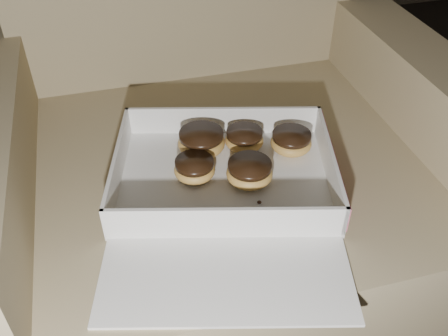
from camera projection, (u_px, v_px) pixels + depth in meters
armchair at (216, 181)px, 1.03m from camera, size 0.90×0.76×0.94m
bakery_box at (226, 190)px, 0.81m from camera, size 0.45×0.49×0.06m
donut_a at (244, 139)px, 0.89m from camera, size 0.07×0.07×0.04m
donut_b at (201, 142)px, 0.88m from camera, size 0.08×0.08×0.04m
donut_c at (291, 142)px, 0.88m from camera, size 0.07×0.07×0.04m
donut_d at (195, 168)px, 0.82m from camera, size 0.07×0.07×0.04m
donut_e at (250, 172)px, 0.81m from camera, size 0.08×0.08×0.04m
crumb_a at (243, 219)px, 0.76m from camera, size 0.01×0.01×0.00m
crumb_b at (324, 209)px, 0.78m from camera, size 0.01×0.01×0.00m
crumb_c at (259, 202)px, 0.79m from camera, size 0.01×0.01×0.00m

